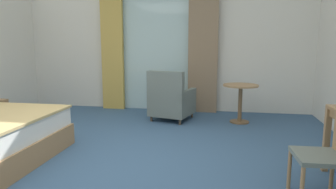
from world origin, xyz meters
The scene contains 8 objects.
ground centered at (0.00, 0.00, -0.05)m, with size 6.71×7.08×0.10m, color #38567A.
wall_back centered at (0.00, 3.28, 1.45)m, with size 6.31×0.12×2.90m, color silver.
balcony_glass_door centered at (-0.14, 3.20, 1.27)m, with size 1.50×0.02×2.55m, color silver.
curtain_panel_left centered at (-1.11, 3.10, 1.31)m, with size 0.47×0.10×2.63m, color tan.
curtain_panel_right centered at (0.83, 3.10, 1.31)m, with size 0.60×0.10×2.63m, color #897056.
desk_chair centered at (2.19, -0.37, 0.51)m, with size 0.45×0.46×0.94m.
armchair_by_window centered at (0.31, 2.30, 0.36)m, with size 0.85×0.88×0.93m.
round_cafe_table centered at (1.56, 2.34, 0.51)m, with size 0.62×0.62×0.69m.
Camera 1 is at (1.23, -3.09, 1.38)m, focal length 32.10 mm.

